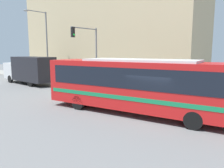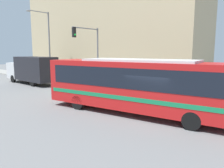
# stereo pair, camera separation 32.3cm
# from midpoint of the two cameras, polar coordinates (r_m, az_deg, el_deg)

# --- Properties ---
(ground_plane) EXTENTS (120.00, 120.00, 0.00)m
(ground_plane) POSITION_cam_midpoint_polar(r_m,az_deg,el_deg) (12.89, 11.55, -8.79)
(ground_plane) COLOR slate
(sidewalk) EXTENTS (3.30, 70.00, 0.15)m
(sidewalk) POSITION_cam_midpoint_polar(r_m,az_deg,el_deg) (31.25, -15.67, 1.39)
(sidewalk) COLOR gray
(sidewalk) RESTS_ON ground_plane
(building_facade) EXTENTS (6.00, 26.23, 12.53)m
(building_facade) POSITION_cam_midpoint_polar(r_m,az_deg,el_deg) (29.59, -1.89, 13.32)
(building_facade) COLOR tan
(building_facade) RESTS_ON ground_plane
(city_bus) EXTENTS (4.43, 12.61, 3.34)m
(city_bus) POSITION_cam_midpoint_polar(r_m,az_deg,el_deg) (13.22, 7.64, 0.25)
(city_bus) COLOR red
(city_bus) RESTS_ON ground_plane
(delivery_truck) EXTENTS (2.36, 7.98, 3.17)m
(delivery_truck) POSITION_cam_midpoint_polar(r_m,az_deg,el_deg) (27.28, -19.91, 3.66)
(delivery_truck) COLOR black
(delivery_truck) RESTS_ON ground_plane
(fire_hydrant) EXTENTS (0.20, 0.27, 0.69)m
(fire_hydrant) POSITION_cam_midpoint_polar(r_m,az_deg,el_deg) (18.24, 13.03, -2.13)
(fire_hydrant) COLOR #999999
(fire_hydrant) RESTS_ON sidewalk
(traffic_light_pole) EXTENTS (3.28, 0.35, 5.96)m
(traffic_light_pole) POSITION_cam_midpoint_polar(r_m,az_deg,el_deg) (21.70, -5.32, 9.54)
(traffic_light_pole) COLOR slate
(traffic_light_pole) RESTS_ON sidewalk
(parking_meter) EXTENTS (0.14, 0.14, 1.38)m
(parking_meter) POSITION_cam_midpoint_polar(r_m,az_deg,el_deg) (21.07, 0.53, 1.13)
(parking_meter) COLOR slate
(parking_meter) RESTS_ON sidewalk
(street_lamp) EXTENTS (3.00, 0.28, 8.48)m
(street_lamp) POSITION_cam_midpoint_polar(r_m,az_deg,el_deg) (29.15, -16.37, 10.85)
(street_lamp) COLOR slate
(street_lamp) RESTS_ON sidewalk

